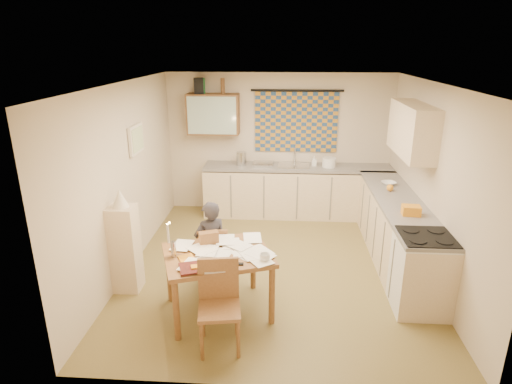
# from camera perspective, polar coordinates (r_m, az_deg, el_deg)

# --- Properties ---
(floor) EXTENTS (4.00, 4.50, 0.02)m
(floor) POSITION_cam_1_polar(r_m,az_deg,el_deg) (6.11, 2.54, -9.91)
(floor) COLOR brown
(floor) RESTS_ON ground
(ceiling) EXTENTS (4.00, 4.50, 0.02)m
(ceiling) POSITION_cam_1_polar(r_m,az_deg,el_deg) (5.36, 2.94, 14.37)
(ceiling) COLOR white
(ceiling) RESTS_ON floor
(wall_back) EXTENTS (4.00, 0.02, 2.50)m
(wall_back) POSITION_cam_1_polar(r_m,az_deg,el_deg) (7.79, 3.06, 6.45)
(wall_back) COLOR beige
(wall_back) RESTS_ON floor
(wall_front) EXTENTS (4.00, 0.02, 2.50)m
(wall_front) POSITION_cam_1_polar(r_m,az_deg,el_deg) (3.52, 1.97, -9.75)
(wall_front) COLOR beige
(wall_front) RESTS_ON floor
(wall_left) EXTENTS (0.02, 4.50, 2.50)m
(wall_left) POSITION_cam_1_polar(r_m,az_deg,el_deg) (5.98, -16.90, 1.75)
(wall_left) COLOR beige
(wall_left) RESTS_ON floor
(wall_right) EXTENTS (0.02, 4.50, 2.50)m
(wall_right) POSITION_cam_1_polar(r_m,az_deg,el_deg) (5.93, 22.54, 0.94)
(wall_right) COLOR beige
(wall_right) RESTS_ON floor
(window_blind) EXTENTS (1.45, 0.03, 1.05)m
(window_blind) POSITION_cam_1_polar(r_m,az_deg,el_deg) (7.68, 5.38, 9.25)
(window_blind) COLOR navy
(window_blind) RESTS_ON wall_back
(curtain_rod) EXTENTS (1.60, 0.04, 0.04)m
(curtain_rod) POSITION_cam_1_polar(r_m,az_deg,el_deg) (7.58, 5.51, 13.32)
(curtain_rod) COLOR black
(curtain_rod) RESTS_ON wall_back
(wall_cabinet) EXTENTS (0.90, 0.34, 0.70)m
(wall_cabinet) POSITION_cam_1_polar(r_m,az_deg,el_deg) (7.61, -5.71, 10.30)
(wall_cabinet) COLOR brown
(wall_cabinet) RESTS_ON wall_back
(wall_cabinet_glass) EXTENTS (0.84, 0.02, 0.64)m
(wall_cabinet_glass) POSITION_cam_1_polar(r_m,az_deg,el_deg) (7.45, -5.92, 10.10)
(wall_cabinet_glass) COLOR #99B2A5
(wall_cabinet_glass) RESTS_ON wall_back
(upper_cabinet_right) EXTENTS (0.34, 1.30, 0.70)m
(upper_cabinet_right) POSITION_cam_1_polar(r_m,az_deg,el_deg) (6.25, 20.12, 7.79)
(upper_cabinet_right) COLOR beige
(upper_cabinet_right) RESTS_ON wall_right
(framed_print) EXTENTS (0.04, 0.50, 0.40)m
(framed_print) POSITION_cam_1_polar(r_m,az_deg,el_deg) (6.23, -15.70, 6.80)
(framed_print) COLOR beige
(framed_print) RESTS_ON wall_left
(print_canvas) EXTENTS (0.01, 0.42, 0.32)m
(print_canvas) POSITION_cam_1_polar(r_m,az_deg,el_deg) (6.22, -15.48, 6.80)
(print_canvas) COLOR white
(print_canvas) RESTS_ON wall_left
(counter_back) EXTENTS (3.30, 0.62, 0.92)m
(counter_back) POSITION_cam_1_polar(r_m,az_deg,el_deg) (7.71, 5.46, 0.09)
(counter_back) COLOR beige
(counter_back) RESTS_ON floor
(counter_right) EXTENTS (0.62, 2.95, 0.92)m
(counter_right) POSITION_cam_1_polar(r_m,az_deg,el_deg) (6.35, 18.24, -5.09)
(counter_right) COLOR beige
(counter_right) RESTS_ON floor
(stove) EXTENTS (0.60, 0.60, 0.93)m
(stove) POSITION_cam_1_polar(r_m,az_deg,el_deg) (5.34, 21.23, -10.05)
(stove) COLOR white
(stove) RESTS_ON floor
(sink) EXTENTS (0.58, 0.48, 0.10)m
(sink) POSITION_cam_1_polar(r_m,az_deg,el_deg) (7.58, 5.03, 3.17)
(sink) COLOR silver
(sink) RESTS_ON counter_back
(tap) EXTENTS (0.04, 0.04, 0.28)m
(tap) POSITION_cam_1_polar(r_m,az_deg,el_deg) (7.71, 5.20, 4.82)
(tap) COLOR silver
(tap) RESTS_ON counter_back
(dish_rack) EXTENTS (0.36, 0.31, 0.06)m
(dish_rack) POSITION_cam_1_polar(r_m,az_deg,el_deg) (7.57, 0.97, 3.76)
(dish_rack) COLOR silver
(dish_rack) RESTS_ON counter_back
(kettle) EXTENTS (0.22, 0.22, 0.24)m
(kettle) POSITION_cam_1_polar(r_m,az_deg,el_deg) (7.58, -1.96, 4.47)
(kettle) COLOR silver
(kettle) RESTS_ON counter_back
(mixing_bowl) EXTENTS (0.29, 0.29, 0.16)m
(mixing_bowl) POSITION_cam_1_polar(r_m,az_deg,el_deg) (7.59, 9.71, 3.92)
(mixing_bowl) COLOR white
(mixing_bowl) RESTS_ON counter_back
(soap_bottle) EXTENTS (0.09, 0.09, 0.18)m
(soap_bottle) POSITION_cam_1_polar(r_m,az_deg,el_deg) (7.62, 7.76, 4.14)
(soap_bottle) COLOR white
(soap_bottle) RESTS_ON counter_back
(bowl) EXTENTS (0.36, 0.36, 0.05)m
(bowl) POSITION_cam_1_polar(r_m,az_deg,el_deg) (6.82, 17.29, 1.11)
(bowl) COLOR white
(bowl) RESTS_ON counter_right
(orange_bag) EXTENTS (0.23, 0.18, 0.12)m
(orange_bag) POSITION_cam_1_polar(r_m,az_deg,el_deg) (5.70, 19.98, -2.32)
(orange_bag) COLOR orange
(orange_bag) RESTS_ON counter_right
(fruit_orange) EXTENTS (0.10, 0.10, 0.10)m
(fruit_orange) POSITION_cam_1_polar(r_m,az_deg,el_deg) (6.53, 17.44, 0.54)
(fruit_orange) COLOR orange
(fruit_orange) RESTS_ON counter_right
(speaker) EXTENTS (0.20, 0.23, 0.26)m
(speaker) POSITION_cam_1_polar(r_m,az_deg,el_deg) (7.60, -7.67, 13.86)
(speaker) COLOR black
(speaker) RESTS_ON wall_cabinet
(bottle_green) EXTENTS (0.09, 0.09, 0.26)m
(bottle_green) POSITION_cam_1_polar(r_m,az_deg,el_deg) (7.58, -7.06, 13.87)
(bottle_green) COLOR #195926
(bottle_green) RESTS_ON wall_cabinet
(bottle_brown) EXTENTS (0.08, 0.08, 0.26)m
(bottle_brown) POSITION_cam_1_polar(r_m,az_deg,el_deg) (7.53, -4.47, 13.92)
(bottle_brown) COLOR brown
(bottle_brown) RESTS_ON wall_cabinet
(dining_table) EXTENTS (1.39, 1.22, 0.75)m
(dining_table) POSITION_cam_1_polar(r_m,az_deg,el_deg) (5.00, -5.03, -11.90)
(dining_table) COLOR brown
(dining_table) RESTS_ON floor
(chair_far) EXTENTS (0.43, 0.43, 0.82)m
(chair_far) POSITION_cam_1_polar(r_m,az_deg,el_deg) (5.59, -5.66, -9.80)
(chair_far) COLOR brown
(chair_far) RESTS_ON floor
(chair_near) EXTENTS (0.47, 0.47, 0.92)m
(chair_near) POSITION_cam_1_polar(r_m,az_deg,el_deg) (4.54, -4.87, -16.89)
(chair_near) COLOR brown
(chair_near) RESTS_ON floor
(person) EXTENTS (0.68, 0.67, 1.16)m
(person) POSITION_cam_1_polar(r_m,az_deg,el_deg) (5.37, -6.06, -7.16)
(person) COLOR black
(person) RESTS_ON floor
(shelf_stand) EXTENTS (0.32, 0.30, 1.11)m
(shelf_stand) POSITION_cam_1_polar(r_m,az_deg,el_deg) (5.56, -17.02, -7.27)
(shelf_stand) COLOR beige
(shelf_stand) RESTS_ON floor
(lampshade) EXTENTS (0.20, 0.20, 0.22)m
(lampshade) POSITION_cam_1_polar(r_m,az_deg,el_deg) (5.31, -17.71, -0.79)
(lampshade) COLOR beige
(lampshade) RESTS_ON shelf_stand
(letter_rack) EXTENTS (0.24, 0.17, 0.16)m
(letter_rack) POSITION_cam_1_polar(r_m,az_deg,el_deg) (4.99, -6.31, -6.16)
(letter_rack) COLOR brown
(letter_rack) RESTS_ON dining_table
(mug) EXTENTS (0.22, 0.22, 0.09)m
(mug) POSITION_cam_1_polar(r_m,az_deg,el_deg) (4.62, 1.17, -8.72)
(mug) COLOR white
(mug) RESTS_ON dining_table
(magazine) EXTENTS (0.35, 0.38, 0.02)m
(magazine) POSITION_cam_1_polar(r_m,az_deg,el_deg) (4.52, -10.17, -10.16)
(magazine) COLOR maroon
(magazine) RESTS_ON dining_table
(book) EXTENTS (0.34, 0.35, 0.02)m
(book) POSITION_cam_1_polar(r_m,az_deg,el_deg) (4.70, -10.11, -9.03)
(book) COLOR orange
(book) RESTS_ON dining_table
(orange_box) EXTENTS (0.14, 0.11, 0.04)m
(orange_box) POSITION_cam_1_polar(r_m,az_deg,el_deg) (4.52, -7.89, -9.95)
(orange_box) COLOR orange
(orange_box) RESTS_ON dining_table
(eyeglasses) EXTENTS (0.13, 0.05, 0.02)m
(eyeglasses) POSITION_cam_1_polar(r_m,az_deg,el_deg) (4.57, -2.50, -9.56)
(eyeglasses) COLOR black
(eyeglasses) RESTS_ON dining_table
(candle_holder) EXTENTS (0.08, 0.08, 0.18)m
(candle_holder) POSITION_cam_1_polar(r_m,az_deg,el_deg) (4.78, -10.94, -7.47)
(candle_holder) COLOR silver
(candle_holder) RESTS_ON dining_table
(candle) EXTENTS (0.03, 0.03, 0.22)m
(candle) POSITION_cam_1_polar(r_m,az_deg,el_deg) (4.67, -11.66, -5.45)
(candle) COLOR white
(candle) RESTS_ON dining_table
(candle_flame) EXTENTS (0.02, 0.02, 0.02)m
(candle_flame) POSITION_cam_1_polar(r_m,az_deg,el_deg) (4.62, -11.46, -4.07)
(candle_flame) COLOR #FFCC66
(candle_flame) RESTS_ON dining_table
(papers) EXTENTS (1.22, 1.07, 0.03)m
(papers) POSITION_cam_1_polar(r_m,az_deg,el_deg) (4.80, -3.71, -8.01)
(papers) COLOR white
(papers) RESTS_ON dining_table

